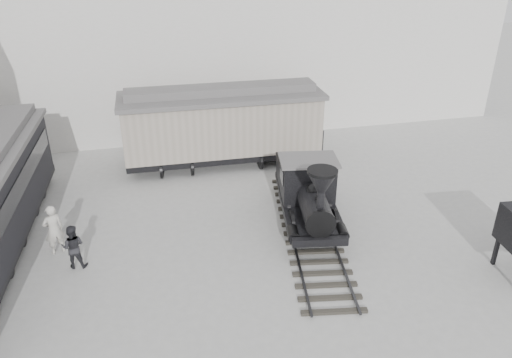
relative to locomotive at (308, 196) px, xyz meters
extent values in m
plane|color=#9E9E9B|center=(-1.89, -3.96, -1.24)|extent=(90.00, 90.00, 0.00)
cube|color=silver|center=(-1.89, 11.04, 4.26)|extent=(34.00, 2.40, 11.00)
cube|color=#29251F|center=(-0.12, -0.74, -1.16)|extent=(3.60, 9.72, 0.17)
cube|color=#2D2D30|center=(-0.86, -0.62, -1.11)|extent=(1.64, 9.40, 0.06)
cube|color=#2D2D30|center=(0.61, -0.86, -1.11)|extent=(1.64, 9.40, 0.06)
cylinder|color=black|center=(-1.00, -1.12, -0.51)|extent=(0.31, 1.14, 1.14)
cylinder|color=black|center=(0.59, -1.38, -0.51)|extent=(0.31, 1.14, 1.14)
cylinder|color=black|center=(-0.78, 0.20, -0.51)|extent=(0.31, 1.14, 1.14)
cylinder|color=black|center=(0.81, -0.06, -0.51)|extent=(0.31, 1.14, 1.14)
cube|color=black|center=(-0.10, -0.59, -0.38)|extent=(2.65, 4.01, 0.29)
cylinder|color=black|center=(-0.22, -1.30, 0.28)|extent=(1.41, 2.51, 1.03)
cylinder|color=black|center=(-0.37, -2.22, 1.09)|extent=(0.31, 0.31, 0.62)
cone|color=black|center=(-0.37, -2.22, 1.76)|extent=(1.14, 1.14, 0.72)
sphere|color=black|center=(-0.15, -0.90, 0.78)|extent=(0.54, 0.54, 0.54)
cube|color=black|center=(0.05, 0.33, 0.56)|extent=(2.22, 1.71, 1.60)
cube|color=#625F60|center=(0.05, 0.33, 1.41)|extent=(2.45, 1.94, 0.08)
cube|color=black|center=(0.36, 2.16, -0.01)|extent=(2.17, 2.34, 0.93)
cylinder|color=black|center=(-4.65, 6.59, -0.82)|extent=(2.11, 0.87, 0.84)
cylinder|color=black|center=(0.16, 6.51, -0.82)|extent=(2.11, 0.87, 0.84)
cube|color=black|center=(-2.25, 6.55, -0.61)|extent=(9.47, 2.78, 0.31)
cube|color=#A69A8D|center=(-2.25, 6.55, 0.85)|extent=(9.47, 2.88, 2.62)
cube|color=#625F60|center=(-2.25, 6.55, 2.27)|extent=(9.79, 3.20, 0.21)
cube|color=#625F60|center=(-2.25, 6.55, 2.56)|extent=(9.03, 1.41, 0.38)
cylinder|color=black|center=(-11.67, 4.06, -0.84)|extent=(2.14, 0.91, 0.80)
cube|color=black|center=(-10.48, 0.55, 1.19)|extent=(0.56, 10.71, 0.72)
imported|color=silver|center=(-9.48, 0.22, -0.28)|extent=(0.83, 0.71, 1.93)
imported|color=#28282C|center=(-8.75, -0.83, -0.43)|extent=(0.87, 0.73, 1.63)
cube|color=black|center=(5.52, -4.07, -0.68)|extent=(0.13, 0.13, 1.11)
camera|label=1|loc=(-5.93, -16.17, 9.27)|focal=35.00mm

